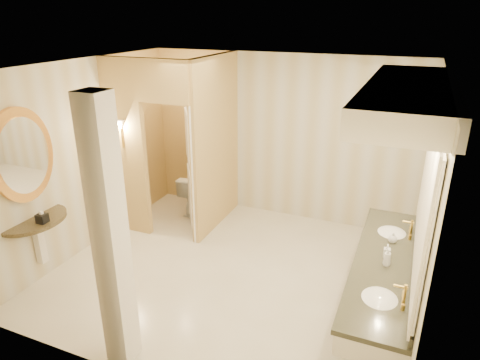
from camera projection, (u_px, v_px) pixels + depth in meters
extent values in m
plane|color=silver|center=(231.00, 271.00, 5.79)|extent=(4.50, 4.50, 0.00)
plane|color=white|center=(229.00, 67.00, 4.80)|extent=(4.50, 4.50, 0.00)
cube|color=beige|center=(280.00, 138.00, 7.01)|extent=(4.50, 0.02, 2.70)
cube|color=beige|center=(133.00, 259.00, 3.58)|extent=(4.50, 0.02, 2.70)
cube|color=beige|center=(86.00, 156.00, 6.11)|extent=(0.02, 4.00, 2.70)
cube|color=beige|center=(426.00, 209.00, 4.48)|extent=(0.02, 4.00, 2.70)
cube|color=#DCC073|center=(216.00, 144.00, 6.65)|extent=(0.10, 1.50, 2.70)
cube|color=#DCC073|center=(127.00, 149.00, 6.42)|extent=(0.65, 0.10, 2.70)
cube|color=#DCC073|center=(163.00, 81.00, 5.77)|extent=(0.80, 0.10, 0.60)
cube|color=white|center=(191.00, 169.00, 6.49)|extent=(0.48, 0.69, 2.10)
cylinder|color=#B38E39|center=(122.00, 138.00, 6.28)|extent=(0.03, 0.03, 0.30)
cone|color=white|center=(121.00, 124.00, 6.21)|extent=(0.14, 0.14, 0.14)
cube|color=white|center=(385.00, 273.00, 4.48)|extent=(0.60, 2.46, 0.24)
cube|color=black|center=(386.00, 263.00, 4.43)|extent=(0.64, 2.50, 0.05)
cube|color=black|center=(416.00, 263.00, 4.31)|extent=(0.03, 2.46, 0.10)
ellipsoid|color=white|center=(379.00, 302.00, 3.87)|extent=(0.40, 0.44, 0.15)
cylinder|color=#B38E39|center=(404.00, 295.00, 3.75)|extent=(0.03, 0.03, 0.22)
ellipsoid|color=white|center=(391.00, 236.00, 5.01)|extent=(0.40, 0.44, 0.15)
cylinder|color=#B38E39|center=(411.00, 229.00, 4.89)|extent=(0.03, 0.03, 0.22)
cube|color=white|center=(428.00, 192.00, 4.02)|extent=(0.03, 2.46, 1.40)
cube|color=white|center=(411.00, 95.00, 3.79)|extent=(0.75, 2.66, 0.22)
cylinder|color=black|center=(33.00, 220.00, 5.35)|extent=(0.89, 0.89, 0.05)
cube|color=white|center=(39.00, 241.00, 5.45)|extent=(0.10, 0.10, 0.60)
cylinder|color=#ECA145|center=(21.00, 155.00, 5.03)|extent=(0.07, 0.89, 0.89)
cylinder|color=white|center=(24.00, 156.00, 5.02)|extent=(0.02, 0.71, 0.71)
cube|color=white|center=(110.00, 239.00, 3.89)|extent=(0.25, 0.25, 2.70)
cube|color=black|center=(42.00, 218.00, 5.21)|extent=(0.12, 0.12, 0.11)
imported|color=white|center=(196.00, 193.00, 7.42)|extent=(0.40, 0.68, 0.69)
imported|color=beige|center=(387.00, 251.00, 4.47)|extent=(0.07, 0.07, 0.15)
imported|color=silver|center=(393.00, 238.00, 4.75)|extent=(0.11, 0.11, 0.12)
imported|color=#C6B28C|center=(387.00, 257.00, 4.31)|extent=(0.09, 0.09, 0.20)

